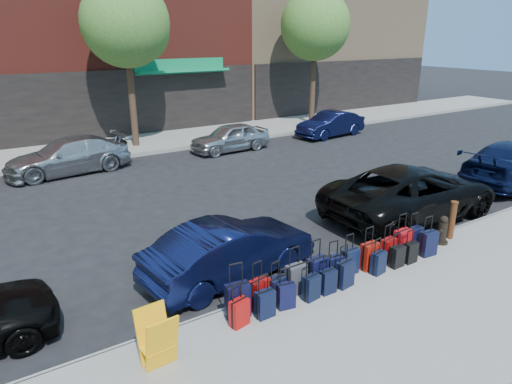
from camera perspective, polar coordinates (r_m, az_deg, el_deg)
ground at (r=13.59m, az=-3.78°, el=-2.82°), size 120.00×120.00×0.00m
sidewalk_near at (r=9.08m, az=17.38°, el=-15.32°), size 60.00×4.00×0.15m
sidewalk_far at (r=22.48m, az=-16.34°, el=5.54°), size 60.00×4.00×0.15m
curb_near at (r=10.24m, az=8.70°, el=-10.34°), size 60.00×0.08×0.15m
curb_far at (r=20.60m, az=-14.68°, el=4.49°), size 60.00×0.08×0.15m
tree_center at (r=21.62m, az=-15.60°, el=19.41°), size 3.80×3.80×7.27m
tree_right at (r=26.80m, az=7.64°, el=19.74°), size 3.80×3.80×7.27m
suitcase_front_0 at (r=8.55m, az=-2.29°, el=-13.39°), size 0.47×0.30×1.06m
suitcase_front_1 at (r=8.82m, az=0.42°, el=-12.55°), size 0.42×0.28×0.94m
suitcase_front_2 at (r=8.97m, az=2.63°, el=-12.17°), size 0.39×0.27×0.86m
suitcase_front_3 at (r=9.28m, az=5.00°, el=-10.78°), size 0.41×0.23×0.99m
suitcase_front_4 at (r=9.55m, az=7.64°, el=-9.89°), size 0.44×0.27×1.03m
suitcase_front_5 at (r=9.84m, az=9.73°, el=-9.35°), size 0.39×0.24×0.89m
suitcase_front_6 at (r=10.16m, az=11.69°, el=-8.49°), size 0.38×0.21×0.91m
suitcase_front_7 at (r=10.43m, az=14.03°, el=-7.78°), size 0.41×0.23×0.98m
suitcase_front_8 at (r=10.90m, az=16.19°, el=-6.94°), size 0.39×0.25×0.88m
suitcase_front_9 at (r=11.22m, az=17.85°, el=-6.06°), size 0.43×0.24×1.03m
suitcase_front_10 at (r=11.55m, az=19.18°, el=-5.61°), size 0.41×0.24×0.96m
suitcase_back_0 at (r=8.36m, az=-2.09°, el=-14.83°), size 0.38×0.27×0.82m
suitcase_back_1 at (r=8.58m, az=1.14°, el=-13.81°), size 0.36×0.21×0.85m
suitcase_back_2 at (r=8.84m, az=3.75°, el=-12.80°), size 0.37×0.26×0.82m
suitcase_back_3 at (r=9.14m, az=6.94°, el=-11.75°), size 0.37×0.25×0.83m
suitcase_back_4 at (r=9.39m, az=8.97°, el=-10.98°), size 0.34×0.20×0.81m
suitcase_back_5 at (r=9.65m, az=11.06°, el=-10.01°), size 0.41×0.27×0.91m
suitcase_back_7 at (r=10.31m, az=15.05°, el=-8.53°), size 0.37×0.25×0.81m
suitcase_back_8 at (r=10.70m, az=17.23°, el=-7.71°), size 0.34×0.20×0.80m
suitcase_back_9 at (r=10.99m, az=18.73°, el=-7.18°), size 0.33×0.19×0.78m
suitcase_back_10 at (r=11.45m, az=20.72°, el=-6.02°), size 0.42×0.27×0.96m
fire_hydrant at (r=12.20m, az=22.28°, el=-4.49°), size 0.37×0.33×0.72m
bollard at (r=12.51m, az=23.31°, el=-3.17°), size 0.18×0.18×0.99m
display_rack at (r=7.58m, az=-12.22°, el=-17.53°), size 0.55×0.60×0.93m
car_near_1 at (r=9.97m, az=-3.30°, el=-7.30°), size 4.06×1.87×1.29m
car_near_2 at (r=13.85m, az=18.89°, el=-0.03°), size 5.56×2.59×1.54m
car_far_1 at (r=18.86m, az=-22.44°, el=4.19°), size 4.76×2.27×1.34m
car_far_2 at (r=20.87m, az=-3.25°, el=6.84°), size 3.77×1.68×1.26m
car_far_3 at (r=24.21m, az=9.31°, el=8.37°), size 4.01×1.76×1.28m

